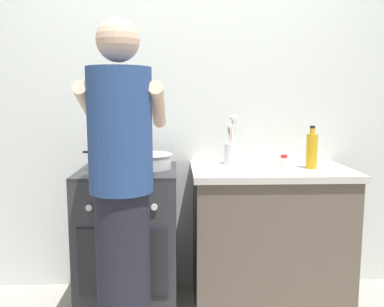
{
  "coord_description": "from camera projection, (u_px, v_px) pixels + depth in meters",
  "views": [
    {
      "loc": [
        -0.04,
        -2.33,
        1.34
      ],
      "look_at": [
        0.05,
        0.12,
        1.0
      ],
      "focal_mm": 37.65,
      "sensor_mm": 36.0,
      "label": 1
    }
  ],
  "objects": [
    {
      "name": "back_wall",
      "position": [
        211.0,
        111.0,
        2.83
      ],
      "size": [
        3.2,
        0.1,
        2.5
      ],
      "color": "silver",
      "rests_on": "ground"
    },
    {
      "name": "countertop",
      "position": [
        269.0,
        236.0,
        2.6
      ],
      "size": [
        1.0,
        0.6,
        0.9
      ],
      "color": "brown",
      "rests_on": "ground"
    },
    {
      "name": "stove_range",
      "position": [
        129.0,
        238.0,
        2.57
      ],
      "size": [
        0.6,
        0.62,
        0.9
      ],
      "color": "#2D2D33",
      "rests_on": "ground"
    },
    {
      "name": "pot",
      "position": [
        105.0,
        160.0,
        2.48
      ],
      "size": [
        0.26,
        0.19,
        0.12
      ],
      "color": "#B2B2B7",
      "rests_on": "stove_range"
    },
    {
      "name": "mixing_bowl",
      "position": [
        150.0,
        160.0,
        2.52
      ],
      "size": [
        0.28,
        0.28,
        0.09
      ],
      "color": "#B7B7BC",
      "rests_on": "stove_range"
    },
    {
      "name": "utensil_crock",
      "position": [
        232.0,
        150.0,
        2.67
      ],
      "size": [
        0.1,
        0.1,
        0.33
      ],
      "color": "silver",
      "rests_on": "countertop"
    },
    {
      "name": "spice_bottle",
      "position": [
        284.0,
        161.0,
        2.57
      ],
      "size": [
        0.04,
        0.04,
        0.08
      ],
      "color": "silver",
      "rests_on": "countertop"
    },
    {
      "name": "oil_bottle",
      "position": [
        312.0,
        150.0,
        2.51
      ],
      "size": [
        0.07,
        0.07,
        0.27
      ],
      "color": "gold",
      "rests_on": "countertop"
    },
    {
      "name": "person",
      "position": [
        122.0,
        199.0,
        1.92
      ],
      "size": [
        0.41,
        0.5,
        1.7
      ],
      "color": "black",
      "rests_on": "ground"
    }
  ]
}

